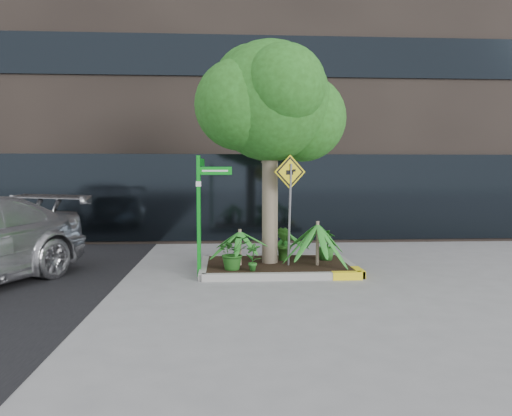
{
  "coord_description": "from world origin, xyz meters",
  "views": [
    {
      "loc": [
        -0.93,
        -10.54,
        2.13
      ],
      "look_at": [
        -0.27,
        0.2,
        1.38
      ],
      "focal_mm": 35.0,
      "sensor_mm": 36.0,
      "label": 1
    }
  ],
  "objects": [
    {
      "name": "palm_left",
      "position": [
        -0.62,
        0.12,
        0.88
      ],
      "size": [
        0.87,
        0.87,
        0.97
      ],
      "color": "gray",
      "rests_on": "ground"
    },
    {
      "name": "tree",
      "position": [
        0.05,
        0.4,
        3.68
      ],
      "size": [
        3.36,
        2.98,
        5.05
      ],
      "color": "gray",
      "rests_on": "ground"
    },
    {
      "name": "building",
      "position": [
        0.5,
        8.5,
        7.5
      ],
      "size": [
        18.0,
        8.0,
        15.0
      ],
      "primitive_type": "cube",
      "color": "#2D2621",
      "rests_on": "ground"
    },
    {
      "name": "shrub_a",
      "position": [
        -0.78,
        -0.38,
        0.51
      ],
      "size": [
        0.87,
        0.87,
        0.72
      ],
      "primitive_type": "imported",
      "rotation": [
        0.0,
        0.0,
        0.49
      ],
      "color": "#1E5418",
      "rests_on": "planter"
    },
    {
      "name": "street_sign_post",
      "position": [
        -1.42,
        -0.26,
        1.54
      ],
      "size": [
        0.73,
        0.78,
        2.49
      ],
      "rotation": [
        0.0,
        0.0,
        -0.12
      ],
      "color": "#0D991D",
      "rests_on": "ground"
    },
    {
      "name": "planter",
      "position": [
        0.23,
        0.27,
        0.1
      ],
      "size": [
        3.35,
        2.36,
        0.15
      ],
      "color": "#9E9E99",
      "rests_on": "ground"
    },
    {
      "name": "shrub_d",
      "position": [
        0.41,
        0.6,
        0.53
      ],
      "size": [
        0.56,
        0.56,
        0.77
      ],
      "primitive_type": "imported",
      "rotation": [
        0.0,
        0.0,
        5.14
      ],
      "color": "#27621C",
      "rests_on": "planter"
    },
    {
      "name": "shrub_b",
      "position": [
        1.37,
        0.65,
        0.51
      ],
      "size": [
        0.56,
        0.56,
        0.71
      ],
      "primitive_type": "imported",
      "rotation": [
        0.0,
        0.0,
        2.49
      ],
      "color": "#24661E",
      "rests_on": "planter"
    },
    {
      "name": "palm_back",
      "position": [
        0.52,
        1.0,
        0.73
      ],
      "size": [
        0.7,
        0.7,
        0.78
      ],
      "color": "gray",
      "rests_on": "ground"
    },
    {
      "name": "ground",
      "position": [
        0.0,
        0.0,
        0.0
      ],
      "size": [
        80.0,
        80.0,
        0.0
      ],
      "primitive_type": "plane",
      "color": "gray",
      "rests_on": "ground"
    },
    {
      "name": "cattle_sign",
      "position": [
        0.44,
        -0.03,
        1.75
      ],
      "size": [
        0.69,
        0.26,
        2.37
      ],
      "rotation": [
        0.0,
        0.0,
        0.34
      ],
      "color": "slate",
      "rests_on": "ground"
    },
    {
      "name": "shrub_c",
      "position": [
        -0.38,
        -0.55,
        0.44
      ],
      "size": [
        0.39,
        0.39,
        0.58
      ],
      "primitive_type": "imported",
      "rotation": [
        0.0,
        0.0,
        3.48
      ],
      "color": "#22641F",
      "rests_on": "planter"
    },
    {
      "name": "palm_front",
      "position": [
        1.04,
        -0.01,
        1.04
      ],
      "size": [
        1.07,
        1.07,
        1.19
      ],
      "color": "gray",
      "rests_on": "ground"
    }
  ]
}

